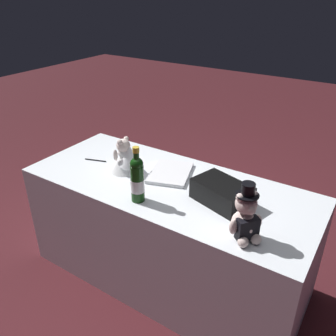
{
  "coord_description": "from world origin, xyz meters",
  "views": [
    {
      "loc": [
        -0.96,
        1.48,
        1.74
      ],
      "look_at": [
        0.0,
        0.0,
        0.81
      ],
      "focal_mm": 37.54,
      "sensor_mm": 36.0,
      "label": 1
    }
  ],
  "objects_px": {
    "teddy_bear_bride": "(126,157)",
    "signing_pen": "(95,160)",
    "gift_case_black": "(222,193)",
    "guestbook": "(170,173)",
    "teddy_bear_groom": "(246,218)",
    "champagne_bottle": "(137,179)"
  },
  "relations": [
    {
      "from": "teddy_bear_bride",
      "to": "signing_pen",
      "type": "height_order",
      "value": "teddy_bear_bride"
    },
    {
      "from": "gift_case_black",
      "to": "guestbook",
      "type": "xyz_separation_m",
      "value": [
        0.39,
        -0.11,
        -0.05
      ]
    },
    {
      "from": "teddy_bear_groom",
      "to": "teddy_bear_bride",
      "type": "distance_m",
      "value": 0.89
    },
    {
      "from": "teddy_bear_bride",
      "to": "gift_case_black",
      "type": "xyz_separation_m",
      "value": [
        -0.64,
        -0.0,
        -0.04
      ]
    },
    {
      "from": "teddy_bear_bride",
      "to": "champagne_bottle",
      "type": "xyz_separation_m",
      "value": [
        -0.26,
        0.22,
        0.04
      ]
    },
    {
      "from": "teddy_bear_groom",
      "to": "signing_pen",
      "type": "bearing_deg",
      "value": -10.68
    },
    {
      "from": "champagne_bottle",
      "to": "gift_case_black",
      "type": "xyz_separation_m",
      "value": [
        -0.38,
        -0.23,
        -0.07
      ]
    },
    {
      "from": "teddy_bear_bride",
      "to": "signing_pen",
      "type": "relative_size",
      "value": 1.48
    },
    {
      "from": "teddy_bear_bride",
      "to": "guestbook",
      "type": "distance_m",
      "value": 0.29
    },
    {
      "from": "champagne_bottle",
      "to": "gift_case_black",
      "type": "relative_size",
      "value": 0.92
    },
    {
      "from": "champagne_bottle",
      "to": "guestbook",
      "type": "bearing_deg",
      "value": -88.41
    },
    {
      "from": "teddy_bear_groom",
      "to": "guestbook",
      "type": "bearing_deg",
      "value": -28.23
    },
    {
      "from": "teddy_bear_bride",
      "to": "gift_case_black",
      "type": "relative_size",
      "value": 0.64
    },
    {
      "from": "champagne_bottle",
      "to": "teddy_bear_bride",
      "type": "bearing_deg",
      "value": -40.53
    },
    {
      "from": "teddy_bear_bride",
      "to": "champagne_bottle",
      "type": "bearing_deg",
      "value": 139.47
    },
    {
      "from": "teddy_bear_groom",
      "to": "signing_pen",
      "type": "distance_m",
      "value": 1.15
    },
    {
      "from": "guestbook",
      "to": "gift_case_black",
      "type": "bearing_deg",
      "value": 146.01
    },
    {
      "from": "teddy_bear_groom",
      "to": "guestbook",
      "type": "relative_size",
      "value": 0.94
    },
    {
      "from": "teddy_bear_groom",
      "to": "gift_case_black",
      "type": "bearing_deg",
      "value": -45.25
    },
    {
      "from": "teddy_bear_bride",
      "to": "gift_case_black",
      "type": "distance_m",
      "value": 0.65
    },
    {
      "from": "teddy_bear_groom",
      "to": "champagne_bottle",
      "type": "distance_m",
      "value": 0.6
    },
    {
      "from": "champagne_bottle",
      "to": "teddy_bear_groom",
      "type": "bearing_deg",
      "value": -179.08
    }
  ]
}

